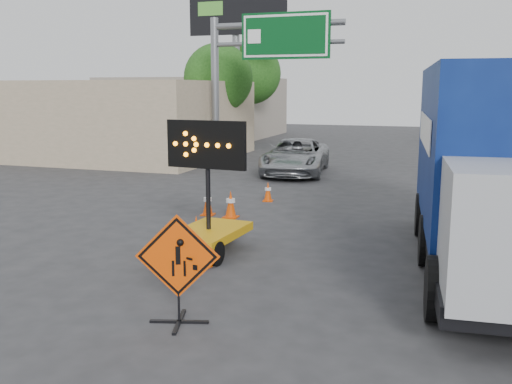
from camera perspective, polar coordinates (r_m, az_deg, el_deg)
The scene contains 16 objects.
ground at distance 8.71m, azimuth -10.78°, elevation -14.67°, with size 100.00×100.00×0.00m, color #2D2D30.
storefront_left_near at distance 32.34m, azimuth -15.07°, elevation 7.08°, with size 14.00×10.00×4.00m, color tan.
storefront_left_far at distance 45.05m, azimuth -6.13°, elevation 8.46°, with size 12.00×10.00×4.40m, color gray.
highway_gantry at distance 26.21m, azimuth 0.10°, elevation 13.46°, with size 6.18×0.38×6.90m.
billboard at distance 35.14m, azimuth -1.87°, elevation 16.41°, with size 6.10×0.54×9.85m.
tree_left_near at distance 31.22m, azimuth -3.78°, elevation 11.28°, with size 3.71×3.71×6.03m.
tree_left_far at distance 39.06m, azimuth -0.56°, elevation 11.75°, with size 4.10×4.10×6.66m.
construction_sign at distance 9.00m, azimuth -7.82°, elevation -7.41°, with size 1.28×0.92×1.76m.
arrow_board at distance 12.75m, azimuth -4.76°, elevation -3.26°, with size 1.88×2.18×2.97m.
pickup_truck at distance 24.63m, azimuth 3.99°, elevation 3.57°, with size 2.49×5.40×1.50m, color #A0A3A7.
box_truck at distance 12.26m, azimuth 22.86°, elevation 1.10°, with size 3.34×8.83×4.10m.
cone_a at distance 11.85m, azimuth -5.48°, elevation -6.06°, with size 0.40×0.40×0.64m.
cone_b at distance 13.84m, azimuth -5.99°, elevation -3.65°, with size 0.36×0.36×0.64m.
cone_c at distance 16.27m, azimuth -2.55°, elevation -1.22°, with size 0.40×0.40×0.78m.
cone_d at distance 16.65m, azimuth -4.85°, elevation -1.07°, with size 0.41×0.41×0.73m.
cone_e at distance 18.64m, azimuth 1.20°, elevation 0.05°, with size 0.37×0.37×0.64m.
Camera 1 is at (4.00, -6.82, 3.66)m, focal length 40.00 mm.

